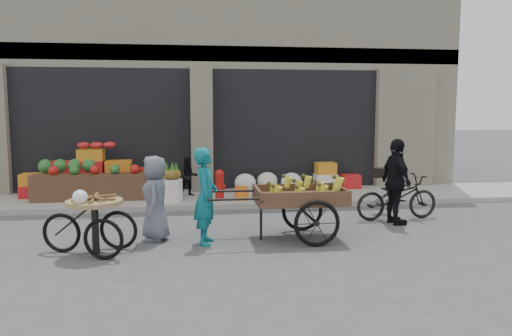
{
  "coord_description": "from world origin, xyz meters",
  "views": [
    {
      "loc": [
        -0.37,
        -7.75,
        2.21
      ],
      "look_at": [
        0.9,
        1.46,
        1.1
      ],
      "focal_mm": 35.0,
      "sensor_mm": 36.0,
      "label": 1
    }
  ],
  "objects": [
    {
      "name": "pineapple_bin",
      "position": [
        -0.75,
        3.6,
        0.37
      ],
      "size": [
        0.52,
        0.52,
        0.5
      ],
      "primitive_type": "cylinder",
      "color": "silver",
      "rests_on": "sidewalk"
    },
    {
      "name": "banana_cart",
      "position": [
        1.45,
        0.4,
        0.78
      ],
      "size": [
        2.57,
        1.14,
        1.07
      ],
      "rotation": [
        0.0,
        0.0,
        -0.01
      ],
      "color": "brown",
      "rests_on": "ground"
    },
    {
      "name": "tricycle_cart",
      "position": [
        -1.79,
        -0.05,
        0.57
      ],
      "size": [
        1.46,
        1.03,
        0.95
      ],
      "rotation": [
        0.0,
        0.0,
        -0.26
      ],
      "color": "#9E7F51",
      "rests_on": "ground"
    },
    {
      "name": "right_bay_goods",
      "position": [
        2.61,
        4.7,
        0.41
      ],
      "size": [
        3.35,
        0.6,
        0.7
      ],
      "color": "silver",
      "rests_on": "sidewalk"
    },
    {
      "name": "fruit_display",
      "position": [
        -2.48,
        4.38,
        0.67
      ],
      "size": [
        3.1,
        1.12,
        1.24
      ],
      "color": "red",
      "rests_on": "sidewalk"
    },
    {
      "name": "building",
      "position": [
        0.0,
        8.03,
        3.37
      ],
      "size": [
        14.0,
        6.45,
        7.0
      ],
      "color": "beige",
      "rests_on": "ground"
    },
    {
      "name": "orange_bucket",
      "position": [
        0.85,
        3.5,
        0.27
      ],
      "size": [
        0.32,
        0.32,
        0.3
      ],
      "primitive_type": "cylinder",
      "color": "orange",
      "rests_on": "sidewalk"
    },
    {
      "name": "vendor_grey",
      "position": [
        -0.92,
        0.64,
        0.72
      ],
      "size": [
        0.47,
        0.71,
        1.43
      ],
      "primitive_type": "imported",
      "rotation": [
        0.0,
        0.0,
        -1.55
      ],
      "color": "slate",
      "rests_on": "ground"
    },
    {
      "name": "sidewalk",
      "position": [
        0.0,
        4.1,
        0.06
      ],
      "size": [
        18.0,
        2.2,
        0.12
      ],
      "primitive_type": "cube",
      "color": "gray",
      "rests_on": "ground"
    },
    {
      "name": "fire_hydrant",
      "position": [
        0.35,
        3.55,
        0.5
      ],
      "size": [
        0.22,
        0.22,
        0.71
      ],
      "color": "#A5140F",
      "rests_on": "sidewalk"
    },
    {
      "name": "vendor_woman",
      "position": [
        -0.09,
        0.3,
        0.79
      ],
      "size": [
        0.46,
        0.63,
        1.59
      ],
      "primitive_type": "imported",
      "rotation": [
        0.0,
        0.0,
        1.42
      ],
      "color": "#0E6670",
      "rests_on": "ground"
    },
    {
      "name": "seated_person",
      "position": [
        -0.35,
        4.2,
        0.58
      ],
      "size": [
        0.51,
        0.43,
        0.93
      ],
      "primitive_type": "imported",
      "rotation": [
        0.0,
        0.0,
        0.17
      ],
      "color": "black",
      "rests_on": "sidewalk"
    },
    {
      "name": "bicycle",
      "position": [
        3.77,
        1.6,
        0.45
      ],
      "size": [
        1.76,
        0.74,
        0.9
      ],
      "primitive_type": "imported",
      "rotation": [
        0.0,
        0.0,
        1.66
      ],
      "color": "black",
      "rests_on": "ground"
    },
    {
      "name": "ground",
      "position": [
        0.0,
        0.0,
        0.0
      ],
      "size": [
        80.0,
        80.0,
        0.0
      ],
      "primitive_type": "plane",
      "color": "#424244",
      "rests_on": "ground"
    },
    {
      "name": "cyclist",
      "position": [
        3.57,
        1.2,
        0.82
      ],
      "size": [
        0.48,
        1.0,
        1.65
      ],
      "primitive_type": "imported",
      "rotation": [
        0.0,
        0.0,
        1.66
      ],
      "color": "black",
      "rests_on": "ground"
    }
  ]
}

